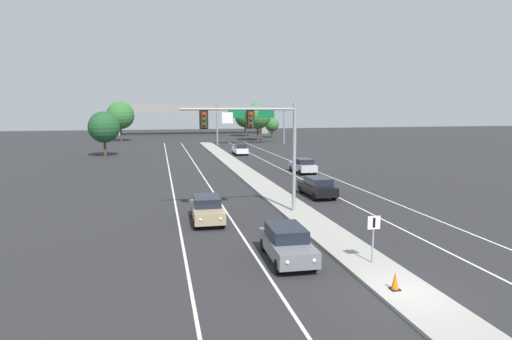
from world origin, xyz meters
TOP-DOWN VIEW (x-y plane):
  - ground_plane at (0.00, 0.00)m, footprint 260.00×260.00m
  - median_island at (0.00, 18.00)m, footprint 2.40×110.00m
  - lane_stripe_oncoming_center at (-4.70, 25.00)m, footprint 0.14×100.00m
  - lane_stripe_receding_center at (4.70, 25.00)m, footprint 0.14×100.00m
  - edge_stripe_left at (-8.00, 25.00)m, footprint 0.14×100.00m
  - edge_stripe_right at (8.00, 25.00)m, footprint 0.14×100.00m
  - overhead_signal_mast at (-2.71, 13.62)m, footprint 7.56×0.44m
  - median_sign_post at (0.16, 3.26)m, footprint 0.60×0.10m
  - car_oncoming_grey at (-3.38, 4.82)m, footprint 1.92×4.51m
  - car_oncoming_tan at (-6.24, 12.55)m, footprint 1.91×4.50m
  - car_receding_black at (3.15, 18.37)m, footprint 1.92×4.51m
  - car_receding_silver at (6.13, 30.84)m, footprint 1.90×4.50m
  - car_receding_white at (2.85, 50.62)m, footprint 1.86×4.49m
  - traffic_cone_median_nose at (-0.40, 0.36)m, footprint 0.36×0.36m
  - highway_sign_gantry at (8.20, 67.80)m, footprint 13.28×0.42m
  - overpass_bridge at (0.00, 102.99)m, footprint 42.40×6.40m
  - tree_far_right_b at (16.85, 85.40)m, footprint 3.22×3.22m
  - tree_far_left_c at (-16.69, 81.30)m, footprint 5.70×5.70m
  - tree_far_right_a at (11.63, 91.21)m, footprint 4.85×4.85m
  - tree_far_right_c at (11.50, 76.85)m, footprint 5.57×5.57m
  - tree_far_left_a at (-16.66, 52.26)m, footprint 4.49×4.49m

SIDE VIEW (x-z plane):
  - ground_plane at x=0.00m, z-range 0.00..0.00m
  - lane_stripe_oncoming_center at x=-4.70m, z-range 0.00..0.01m
  - lane_stripe_receding_center at x=4.70m, z-range 0.00..0.01m
  - edge_stripe_left at x=-8.00m, z-range 0.00..0.01m
  - edge_stripe_right at x=8.00m, z-range 0.00..0.01m
  - median_island at x=0.00m, z-range 0.00..0.15m
  - traffic_cone_median_nose at x=-0.40m, z-range 0.14..0.88m
  - car_oncoming_grey at x=-3.38m, z-range 0.03..1.61m
  - car_oncoming_tan at x=-6.24m, z-range 0.03..1.61m
  - car_receding_black at x=3.15m, z-range 0.03..1.61m
  - car_receding_silver at x=6.13m, z-range 0.03..1.61m
  - car_receding_white at x=2.85m, z-range 0.03..1.61m
  - median_sign_post at x=0.16m, z-range 0.49..2.69m
  - tree_far_right_b at x=16.85m, z-range 0.70..5.36m
  - tree_far_left_a at x=-16.66m, z-range 0.99..7.49m
  - tree_far_right_a at x=11.63m, z-range 1.07..8.09m
  - tree_far_right_c at x=11.50m, z-range 1.24..9.30m
  - overhead_signal_mast at x=-2.71m, z-range 1.74..8.94m
  - tree_far_left_c at x=-16.69m, z-range 1.27..9.52m
  - overpass_bridge at x=0.00m, z-range 1.96..9.61m
  - highway_sign_gantry at x=8.20m, z-range 2.41..9.91m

